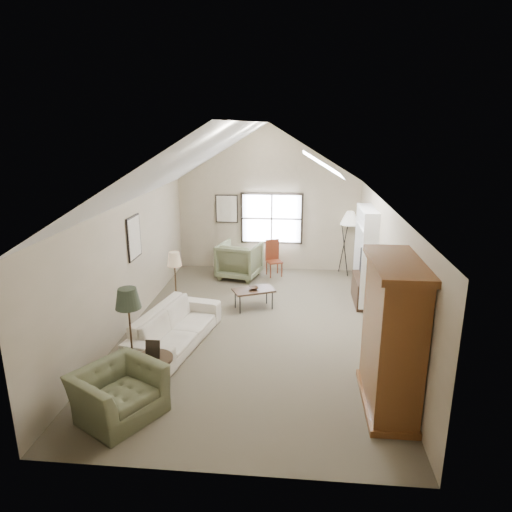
# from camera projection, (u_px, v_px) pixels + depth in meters

# --- Properties ---
(room_shell) EXTENTS (5.01, 8.01, 4.00)m
(room_shell) POSITION_uv_depth(u_px,v_px,m) (254.00, 167.00, 8.30)
(room_shell) COLOR brown
(room_shell) RESTS_ON ground
(window) EXTENTS (1.72, 0.08, 1.42)m
(window) POSITION_uv_depth(u_px,v_px,m) (272.00, 219.00, 12.56)
(window) COLOR black
(window) RESTS_ON room_shell
(skylight) EXTENTS (0.80, 1.20, 0.52)m
(skylight) POSITION_uv_depth(u_px,v_px,m) (324.00, 163.00, 9.04)
(skylight) COLOR white
(skylight) RESTS_ON room_shell
(wall_art) EXTENTS (1.97, 3.71, 0.88)m
(wall_art) POSITION_uv_depth(u_px,v_px,m) (183.00, 222.00, 10.73)
(wall_art) COLOR black
(wall_art) RESTS_ON room_shell
(armoire) EXTENTS (0.60, 1.50, 2.20)m
(armoire) POSITION_uv_depth(u_px,v_px,m) (392.00, 336.00, 6.39)
(armoire) COLOR brown
(armoire) RESTS_ON ground
(tv_alcove) EXTENTS (0.32, 1.30, 2.10)m
(tv_alcove) POSITION_uv_depth(u_px,v_px,m) (365.00, 255.00, 10.19)
(tv_alcove) COLOR white
(tv_alcove) RESTS_ON ground
(media_console) EXTENTS (0.34, 1.18, 0.60)m
(media_console) POSITION_uv_depth(u_px,v_px,m) (362.00, 290.00, 10.43)
(media_console) COLOR #382316
(media_console) RESTS_ON ground
(tv_panel) EXTENTS (0.05, 0.90, 0.55)m
(tv_panel) POSITION_uv_depth(u_px,v_px,m) (363.00, 264.00, 10.26)
(tv_panel) COLOR black
(tv_panel) RESTS_ON media_console
(sofa) EXTENTS (1.35, 2.48, 0.69)m
(sofa) POSITION_uv_depth(u_px,v_px,m) (176.00, 327.00, 8.44)
(sofa) COLOR beige
(sofa) RESTS_ON ground
(armchair_near) EXTENTS (1.40, 1.45, 0.72)m
(armchair_near) POSITION_uv_depth(u_px,v_px,m) (119.00, 393.00, 6.34)
(armchair_near) COLOR #5E5D41
(armchair_near) RESTS_ON ground
(armchair_far) EXTENTS (1.24, 1.27, 0.96)m
(armchair_far) POSITION_uv_depth(u_px,v_px,m) (240.00, 260.00, 12.10)
(armchair_far) COLOR #656E4D
(armchair_far) RESTS_ON ground
(coffee_table) EXTENTS (1.01, 0.82, 0.45)m
(coffee_table) POSITION_uv_depth(u_px,v_px,m) (254.00, 299.00, 10.10)
(coffee_table) COLOR #3C2618
(coffee_table) RESTS_ON ground
(bowl) EXTENTS (0.28, 0.28, 0.05)m
(bowl) POSITION_uv_depth(u_px,v_px,m) (254.00, 288.00, 10.03)
(bowl) COLOR #392317
(bowl) RESTS_ON coffee_table
(side_table) EXTENTS (0.69, 0.69, 0.59)m
(side_table) POSITION_uv_depth(u_px,v_px,m) (154.00, 375.00, 6.92)
(side_table) COLOR #322514
(side_table) RESTS_ON ground
(side_chair) EXTENTS (0.50, 0.50, 0.98)m
(side_chair) POSITION_uv_depth(u_px,v_px,m) (274.00, 258.00, 12.23)
(side_chair) COLOR maroon
(side_chair) RESTS_ON ground
(tripod_lamp) EXTENTS (0.68, 0.68, 1.77)m
(tripod_lamp) POSITION_uv_depth(u_px,v_px,m) (349.00, 243.00, 12.28)
(tripod_lamp) COLOR silver
(tripod_lamp) RESTS_ON ground
(dark_lamp) EXTENTS (0.46, 0.46, 1.64)m
(dark_lamp) POSITION_uv_depth(u_px,v_px,m) (131.00, 337.00, 7.00)
(dark_lamp) COLOR #252C1F
(dark_lamp) RESTS_ON ground
(tan_lamp) EXTENTS (0.35, 0.35, 1.47)m
(tan_lamp) POSITION_uv_depth(u_px,v_px,m) (176.00, 285.00, 9.51)
(tan_lamp) COLOR tan
(tan_lamp) RESTS_ON ground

